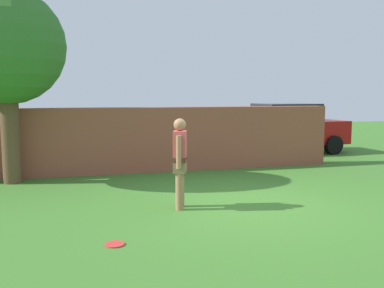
% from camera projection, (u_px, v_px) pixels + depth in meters
% --- Properties ---
extents(ground_plane, '(40.00, 40.00, 0.00)m').
position_uv_depth(ground_plane, '(242.00, 205.00, 7.87)').
color(ground_plane, '#3D7528').
extents(brick_wall, '(11.05, 0.50, 1.70)m').
position_uv_depth(brick_wall, '(133.00, 140.00, 11.10)').
color(brick_wall, brown).
rests_on(brick_wall, ground).
extents(tree, '(2.62, 2.62, 4.43)m').
position_uv_depth(tree, '(6.00, 48.00, 9.48)').
color(tree, brown).
rests_on(tree, ground).
extents(person, '(0.32, 0.52, 1.62)m').
position_uv_depth(person, '(180.00, 159.00, 7.55)').
color(person, '#9E704C').
rests_on(person, ground).
extents(car, '(4.32, 2.17, 1.72)m').
position_uv_depth(car, '(286.00, 128.00, 14.73)').
color(car, '#A51111').
rests_on(car, ground).
extents(frisbee_red, '(0.27, 0.27, 0.02)m').
position_uv_depth(frisbee_red, '(115.00, 244.00, 5.78)').
color(frisbee_red, red).
rests_on(frisbee_red, ground).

